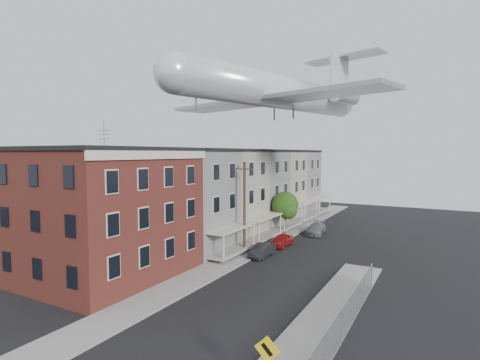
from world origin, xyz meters
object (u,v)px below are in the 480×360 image
object	(u,v)px
street_tree	(286,206)
airplane	(281,92)
car_far	(316,229)
warning_sign	(267,358)
utility_pole	(244,206)
car_near	(281,240)
car_mid	(262,250)

from	to	relation	value
street_tree	airplane	distance (m)	13.47
car_far	warning_sign	bearing A→B (deg)	-81.92
street_tree	car_far	distance (m)	4.70
warning_sign	utility_pole	xyz separation A→B (m)	(-11.20, 19.03, 2.79)
car_near	airplane	xyz separation A→B (m)	(-1.04, 2.20, 15.82)
warning_sign	car_mid	distance (m)	21.01
utility_pole	car_far	size ratio (longest dim) A/B	1.98
street_tree	airplane	size ratio (longest dim) A/B	0.17
utility_pole	car_near	xyz separation A→B (m)	(2.10, 4.31, -4.03)
street_tree	car_mid	xyz separation A→B (m)	(1.67, -10.11, -2.84)
car_mid	airplane	bearing A→B (deg)	98.66
warning_sign	airplane	size ratio (longest dim) A/B	0.09
warning_sign	utility_pole	world-z (taller)	utility_pole
airplane	warning_sign	bearing A→B (deg)	-68.34
car_far	car_mid	bearing A→B (deg)	-102.86
utility_pole	car_near	distance (m)	6.27
utility_pole	car_mid	xyz separation A→B (m)	(2.00, -0.19, -4.06)
airplane	car_far	bearing A→B (deg)	66.02
car_near	car_far	xyz separation A→B (m)	(1.40, 7.69, 0.02)
street_tree	car_far	world-z (taller)	street_tree
street_tree	car_mid	world-z (taller)	street_tree
utility_pole	car_near	size ratio (longest dim) A/B	2.38
warning_sign	airplane	xyz separation A→B (m)	(-10.14, 25.54, 14.58)
car_near	car_far	distance (m)	7.81
utility_pole	street_tree	distance (m)	10.00
utility_pole	car_far	world-z (taller)	utility_pole
warning_sign	car_mid	size ratio (longest dim) A/B	0.76
car_mid	car_near	bearing A→B (deg)	89.39
utility_pole	car_mid	world-z (taller)	utility_pole
warning_sign	car_mid	bearing A→B (deg)	116.03
warning_sign	car_near	xyz separation A→B (m)	(-9.10, 23.34, -1.24)
utility_pole	airplane	xyz separation A→B (m)	(1.06, 6.52, 11.79)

